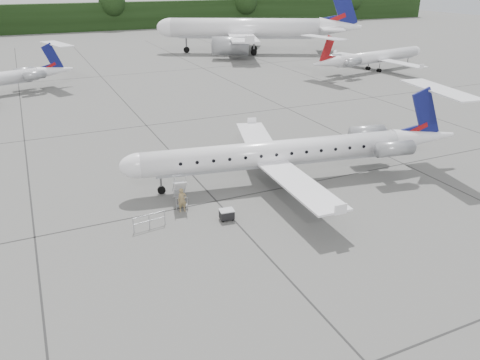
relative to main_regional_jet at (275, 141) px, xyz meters
name	(u,v)px	position (x,y,z in m)	size (l,w,h in m)	color
ground	(341,219)	(1.23, -7.57, -3.48)	(320.00, 320.00, 0.00)	#605F5D
treeline	(82,17)	(1.23, 122.43, 0.52)	(260.00, 4.00, 8.00)	black
main_regional_jet	(275,141)	(0.00, 0.00, 0.00)	(27.14, 19.54, 6.96)	white
airstair	(180,190)	(-8.22, -0.72, -2.39)	(0.85, 2.16, 2.18)	white
passenger	(182,200)	(-8.43, -1.93, -2.59)	(0.65, 0.42, 1.77)	olive
safety_railing	(149,221)	(-11.21, -3.34, -2.98)	(2.20, 0.08, 1.00)	#979A9F
baggage_cart	(227,214)	(-6.05, -4.41, -3.07)	(0.94, 0.76, 0.81)	black
bg_narrowbody	(245,18)	(27.00, 63.20, 3.73)	(40.15, 28.91, 14.41)	white
bg_regional_right	(379,51)	(39.93, 35.37, -0.08)	(25.90, 18.65, 6.80)	white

